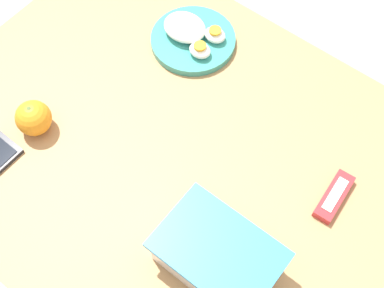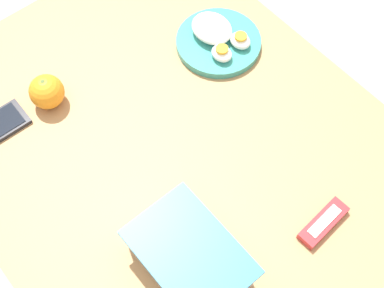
{
  "view_description": "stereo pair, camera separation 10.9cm",
  "coord_description": "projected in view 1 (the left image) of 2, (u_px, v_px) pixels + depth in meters",
  "views": [
    {
      "loc": [
        -0.3,
        0.4,
        1.75
      ],
      "look_at": [
        0.02,
        -0.02,
        0.79
      ],
      "focal_mm": 50.0,
      "sensor_mm": 36.0,
      "label": 1
    },
    {
      "loc": [
        -0.38,
        0.32,
        1.75
      ],
      "look_at": [
        0.02,
        -0.02,
        0.79
      ],
      "focal_mm": 50.0,
      "sensor_mm": 36.0,
      "label": 2
    }
  ],
  "objects": [
    {
      "name": "orange_fruit",
      "position": [
        34.0,
        118.0,
        1.12
      ],
      "size": [
        0.08,
        0.08,
        0.08
      ],
      "color": "orange",
      "rests_on": "table"
    },
    {
      "name": "ground_plane",
      "position": [
        194.0,
        268.0,
        1.78
      ],
      "size": [
        10.0,
        10.0,
        0.0
      ],
      "primitive_type": "plane",
      "color": "#B2A899"
    },
    {
      "name": "table",
      "position": [
        196.0,
        186.0,
        1.21
      ],
      "size": [
        1.2,
        0.84,
        0.76
      ],
      "color": "#AD7F51",
      "rests_on": "ground_plane"
    },
    {
      "name": "food_container",
      "position": [
        218.0,
        257.0,
        0.97
      ],
      "size": [
        0.22,
        0.15,
        0.09
      ],
      "color": "white",
      "rests_on": "table"
    },
    {
      "name": "candy_bar",
      "position": [
        334.0,
        196.0,
        1.06
      ],
      "size": [
        0.05,
        0.12,
        0.02
      ],
      "color": "#B7282D",
      "rests_on": "table"
    },
    {
      "name": "rice_plate",
      "position": [
        192.0,
        37.0,
        1.25
      ],
      "size": [
        0.2,
        0.2,
        0.05
      ],
      "color": "teal",
      "rests_on": "table"
    }
  ]
}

